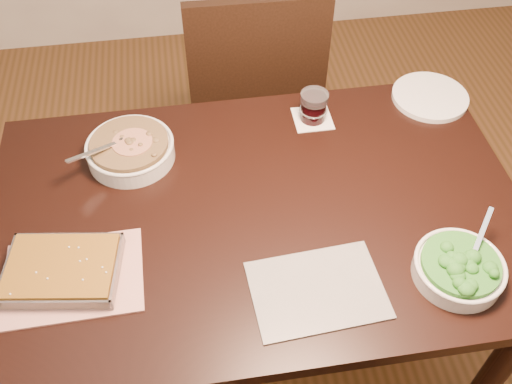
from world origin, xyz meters
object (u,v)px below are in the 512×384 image
at_px(wine_tumbler, 314,106).
at_px(dinner_plate, 430,97).
at_px(table, 258,231).
at_px(baking_dish, 62,270).
at_px(stew_bowl, 130,149).
at_px(chair_far, 253,90).
at_px(broccoli_bowl, 459,268).

height_order(wine_tumbler, dinner_plate, wine_tumbler).
relative_size(table, baking_dish, 4.85).
relative_size(table, wine_tumbler, 15.17).
height_order(table, wine_tumbler, wine_tumbler).
xyz_separation_m(stew_bowl, chair_far, (0.42, 0.49, -0.23)).
height_order(stew_bowl, baking_dish, stew_bowl).
height_order(broccoli_bowl, chair_far, chair_far).
bearing_deg(stew_bowl, table, -36.55).
xyz_separation_m(table, baking_dish, (-0.48, -0.14, 0.12)).
bearing_deg(wine_tumbler, dinner_plate, 5.51).
bearing_deg(stew_bowl, chair_far, 49.39).
relative_size(baking_dish, wine_tumbler, 3.13).
height_order(dinner_plate, chair_far, chair_far).
relative_size(stew_bowl, broccoli_bowl, 1.13).
height_order(table, baking_dish, baking_dish).
bearing_deg(baking_dish, chair_far, 64.32).
xyz_separation_m(table, wine_tumbler, (0.22, 0.32, 0.15)).
bearing_deg(baking_dish, broccoli_bowl, -0.28).
distance_m(stew_bowl, baking_dish, 0.41).
height_order(stew_bowl, broccoli_bowl, stew_bowl).
distance_m(stew_bowl, wine_tumbler, 0.55).
height_order(table, stew_bowl, stew_bowl).
xyz_separation_m(stew_bowl, broccoli_bowl, (0.76, -0.51, -0.00)).
bearing_deg(wine_tumbler, stew_bowl, -171.19).
relative_size(baking_dish, chair_far, 0.29).
bearing_deg(chair_far, baking_dish, 57.00).
distance_m(table, broccoli_bowl, 0.53).
xyz_separation_m(baking_dish, wine_tumbler, (0.70, 0.46, 0.03)).
relative_size(table, dinner_plate, 5.96).
xyz_separation_m(table, chair_far, (0.10, 0.73, -0.10)).
distance_m(stew_bowl, dinner_plate, 0.93).
distance_m(table, stew_bowl, 0.42).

